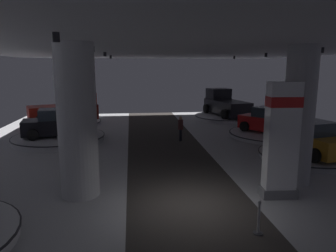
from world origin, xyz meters
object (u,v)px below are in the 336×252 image
Objects in this scene: pickup_truck_deep_right at (225,105)px; display_platform_deep_left at (64,123)px; display_car_far_left at (58,124)px; display_platform_deep_right at (226,117)px; column_left at (77,122)px; column_right at (299,116)px; brand_sign_pylon at (281,139)px; pickup_truck_deep_left at (67,110)px; display_platform_far_left at (59,138)px; display_car_mid_right at (309,139)px; display_platform_far_right at (270,134)px; display_platform_mid_right at (307,155)px; visitor_walking_near at (181,127)px; display_car_far_right at (271,121)px.

pickup_truck_deep_right reaches higher than display_platform_deep_left.
display_car_far_left is 14.96m from display_platform_deep_right.
column_right is at bearing 1.87° from column_left.
brand_sign_pylon is 0.73× the size of pickup_truck_deep_left.
pickup_truck_deep_left reaches higher than display_platform_far_left.
display_platform_deep_left is (-0.93, 6.07, -0.07)m from display_platform_far_left.
display_car_far_left is at bearing 158.04° from display_car_mid_right.
display_car_mid_right is at bearing -94.04° from display_platform_far_right.
pickup_truck_deep_left is at bearing 95.53° from display_car_far_left.
column_left is at bearing -178.13° from column_right.
display_platform_far_left is at bearing 158.08° from display_platform_mid_right.
display_platform_far_right is (2.78, 8.31, -2.60)m from column_right.
visitor_walking_near is at bearing 141.75° from display_platform_mid_right.
pickup_truck_deep_left is (-14.56, 6.42, 0.15)m from display_car_far_right.
display_platform_far_right is at bearing 85.96° from display_car_mid_right.
display_platform_mid_right is at bearing 52.19° from column_right.
visitor_walking_near is (-5.39, -8.18, -0.38)m from pickup_truck_deep_right.
display_platform_deep_left is 11.05m from visitor_walking_near.
display_car_mid_right reaches higher than display_platform_far_right.
pickup_truck_deep_right is at bearing 92.28° from display_car_mid_right.
display_car_mid_right is 7.53m from visitor_walking_near.
visitor_walking_near is at bearing -6.07° from display_platform_far_left.
display_car_far_left is 2.81× the size of visitor_walking_near.
display_platform_far_right is at bearing 71.50° from column_right.
display_car_far_left is 0.79× the size of display_platform_deep_right.
display_platform_mid_right is (13.60, -5.45, -0.97)m from display_car_far_left.
display_platform_deep_right is at bearing 96.41° from display_platform_far_right.
display_platform_far_left is at bearing -84.18° from pickup_truck_deep_left.
display_car_far_left is at bearing -150.62° from pickup_truck_deep_right.
display_platform_far_left is 0.95× the size of display_platform_deep_left.
display_platform_far_left is 15.04m from pickup_truck_deep_right.
display_platform_deep_right is 3.57× the size of visitor_walking_near.
display_car_far_left is 0.90× the size of display_platform_mid_right.
pickup_truck_deep_right is (1.90, 15.92, -1.46)m from column_right.
display_car_far_right is 7.64m from pickup_truck_deep_right.
display_platform_far_right is (4.12, 9.63, -2.00)m from brand_sign_pylon.
column_right is 14.29m from display_platform_far_left.
brand_sign_pylon is 0.74× the size of pickup_truck_deep_right.
display_platform_far_left is at bearing 106.84° from column_left.
display_platform_far_left is 0.93m from display_car_far_left.
pickup_truck_deep_left reaches higher than visitor_walking_near.
display_platform_far_right is 0.96× the size of display_platform_far_left.
display_platform_mid_right is at bearing 102.66° from display_car_mid_right.
pickup_truck_deep_right is (-0.50, 12.83, 1.12)m from display_platform_mid_right.
brand_sign_pylon is at bearing -45.03° from display_car_far_left.
column_right is 18.95m from pickup_truck_deep_left.
pickup_truck_deep_right is (13.09, 7.37, 0.15)m from display_car_far_left.
display_platform_far_left is at bearing 178.98° from display_platform_far_right.
display_platform_deep_right is (-0.82, 7.30, 0.04)m from display_platform_far_right.
display_platform_deep_right reaches higher than display_platform_far_right.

